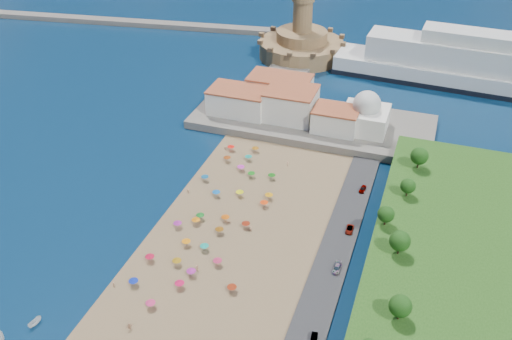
% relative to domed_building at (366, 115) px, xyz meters
% --- Properties ---
extents(ground, '(700.00, 700.00, 0.00)m').
position_rel_domed_building_xyz_m(ground, '(-30.00, -71.00, -8.97)').
color(ground, '#071938').
rests_on(ground, ground).
extents(terrace, '(90.00, 36.00, 3.00)m').
position_rel_domed_building_xyz_m(terrace, '(-20.00, 2.00, -7.47)').
color(terrace, '#59544C').
rests_on(terrace, ground).
extents(jetty, '(18.00, 70.00, 2.40)m').
position_rel_domed_building_xyz_m(jetty, '(-42.00, 37.00, -7.77)').
color(jetty, '#59544C').
rests_on(jetty, ground).
extents(breakwater, '(199.03, 34.77, 2.60)m').
position_rel_domed_building_xyz_m(breakwater, '(-140.00, 82.00, -7.67)').
color(breakwater, '#59544C').
rests_on(breakwater, ground).
extents(waterfront_buildings, '(57.00, 29.00, 11.00)m').
position_rel_domed_building_xyz_m(waterfront_buildings, '(-33.05, 2.64, -1.10)').
color(waterfront_buildings, silver).
rests_on(waterfront_buildings, terrace).
extents(domed_building, '(16.00, 16.00, 15.00)m').
position_rel_domed_building_xyz_m(domed_building, '(0.00, 0.00, 0.00)').
color(domed_building, silver).
rests_on(domed_building, terrace).
extents(fortress, '(40.00, 40.00, 32.40)m').
position_rel_domed_building_xyz_m(fortress, '(-42.00, 67.00, -2.29)').
color(fortress, '#956F4A').
rests_on(fortress, ground).
extents(cruise_ship, '(136.20, 28.20, 29.53)m').
position_rel_domed_building_xyz_m(cruise_ship, '(44.28, 58.00, -0.23)').
color(cruise_ship, black).
rests_on(cruise_ship, ground).
extents(beach_parasols, '(31.05, 115.69, 2.20)m').
position_rel_domed_building_xyz_m(beach_parasols, '(-31.61, -76.23, -6.83)').
color(beach_parasols, gray).
rests_on(beach_parasols, beach).
extents(beachgoers, '(27.74, 101.41, 1.89)m').
position_rel_domed_building_xyz_m(beachgoers, '(-34.96, -75.25, -7.82)').
color(beachgoers, tan).
rests_on(beachgoers, beach).
extents(moored_boats, '(7.60, 10.44, 1.63)m').
position_rel_domed_building_xyz_m(moored_boats, '(-59.96, -118.38, -8.19)').
color(moored_boats, white).
rests_on(moored_boats, ground).
extents(parked_cars, '(2.17, 83.36, 1.37)m').
position_rel_domed_building_xyz_m(parked_cars, '(6.00, -72.35, -7.62)').
color(parked_cars, gray).
rests_on(parked_cars, promenade).
extents(hillside_trees, '(13.51, 107.85, 7.55)m').
position_rel_domed_building_xyz_m(hillside_trees, '(18.63, -78.15, 1.07)').
color(hillside_trees, '#382314').
rests_on(hillside_trees, hillside).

